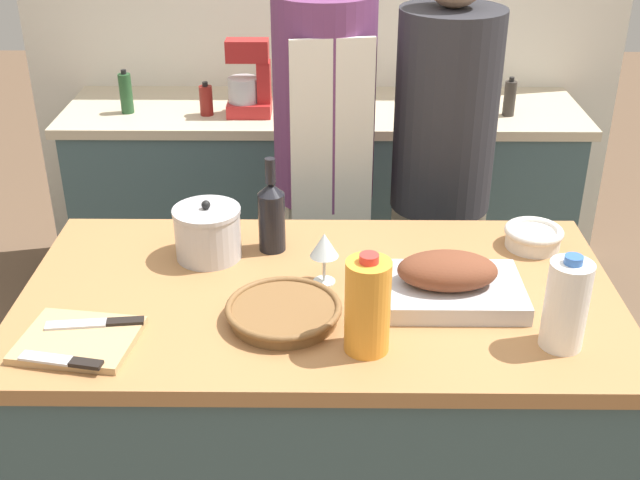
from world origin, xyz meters
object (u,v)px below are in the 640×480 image
at_px(wine_bottle_green, 272,214).
at_px(person_cook_aproned, 324,161).
at_px(condiment_bottle_tall, 206,100).
at_px(wine_glass_left, 324,246).
at_px(mixing_bowl, 533,236).
at_px(stand_mixer, 249,84).
at_px(roasting_pan, 446,282).
at_px(milk_jug, 566,305).
at_px(knife_chef, 98,323).
at_px(condiment_bottle_extra, 510,98).
at_px(wicker_basket, 284,311).
at_px(cutting_board, 79,340).
at_px(knife_paring, 64,361).
at_px(condiment_bottle_short, 126,93).
at_px(juice_jug, 368,306).
at_px(person_cook_guest, 441,172).
at_px(stock_pot, 208,233).

height_order(wine_bottle_green, person_cook_aproned, person_cook_aproned).
bearing_deg(condiment_bottle_tall, person_cook_aproned, -52.47).
bearing_deg(wine_glass_left, mixing_bowl, 18.93).
height_order(mixing_bowl, stand_mixer, stand_mixer).
height_order(condiment_bottle_tall, person_cook_aproned, person_cook_aproned).
xyz_separation_m(roasting_pan, person_cook_aproned, (-0.30, 0.87, -0.04)).
bearing_deg(person_cook_aproned, roasting_pan, -80.16).
height_order(milk_jug, knife_chef, milk_jug).
xyz_separation_m(milk_jug, condiment_bottle_extra, (0.23, 1.71, -0.08)).
xyz_separation_m(wicker_basket, cutting_board, (-0.45, -0.10, -0.01)).
height_order(roasting_pan, person_cook_aproned, person_cook_aproned).
bearing_deg(wine_bottle_green, cutting_board, -131.97).
relative_size(roasting_pan, condiment_bottle_tall, 2.67).
height_order(roasting_pan, knife_paring, roasting_pan).
bearing_deg(condiment_bottle_short, person_cook_aproned, -38.82).
bearing_deg(cutting_board, wine_glass_left, 26.63).
distance_m(juice_jug, condiment_bottle_tall, 1.82).
relative_size(knife_chef, condiment_bottle_short, 1.22).
bearing_deg(person_cook_aproned, knife_paring, -124.39).
xyz_separation_m(roasting_pan, stand_mixer, (-0.61, 1.52, 0.04)).
relative_size(wine_bottle_green, knife_chef, 1.19).
bearing_deg(person_cook_guest, stand_mixer, 115.28).
height_order(wicker_basket, knife_paring, wicker_basket).
xyz_separation_m(stand_mixer, condiment_bottle_tall, (-0.18, -0.00, -0.07)).
distance_m(knife_paring, condiment_bottle_short, 1.85).
bearing_deg(wine_bottle_green, condiment_bottle_extra, 54.55).
bearing_deg(milk_jug, person_cook_aproned, 116.57).
relative_size(stand_mixer, condiment_bottle_short, 1.71).
xyz_separation_m(cutting_board, condiment_bottle_extra, (1.30, 1.71, 0.02)).
bearing_deg(person_cook_guest, wine_glass_left, -138.48).
bearing_deg(milk_jug, wicker_basket, 171.33).
distance_m(mixing_bowl, condiment_bottle_short, 1.88).
bearing_deg(knife_chef, condiment_bottle_tall, 89.25).
bearing_deg(stand_mixer, stock_pot, -89.79).
height_order(knife_paring, condiment_bottle_extra, condiment_bottle_extra).
height_order(wicker_basket, milk_jug, milk_jug).
bearing_deg(cutting_board, juice_jug, -1.10).
bearing_deg(stock_pot, milk_jug, -25.73).
bearing_deg(knife_chef, cutting_board, -123.21).
height_order(juice_jug, condiment_bottle_tall, juice_jug).
height_order(milk_jug, wine_bottle_green, wine_bottle_green).
height_order(stock_pot, knife_chef, stock_pot).
bearing_deg(mixing_bowl, milk_jug, -95.27).
distance_m(roasting_pan, wine_bottle_green, 0.51).
xyz_separation_m(wine_bottle_green, stand_mixer, (-0.17, 1.26, -0.02)).
bearing_deg(knife_paring, roasting_pan, 18.84).
xyz_separation_m(stock_pot, condiment_bottle_extra, (1.06, 1.30, -0.04)).
distance_m(juice_jug, condiment_bottle_extra, 1.85).
height_order(roasting_pan, condiment_bottle_short, condiment_bottle_short).
height_order(knife_paring, person_cook_aproned, person_cook_aproned).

